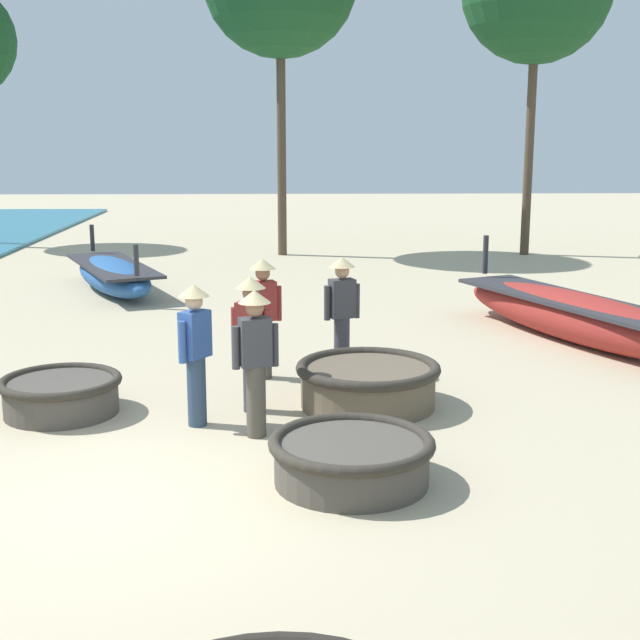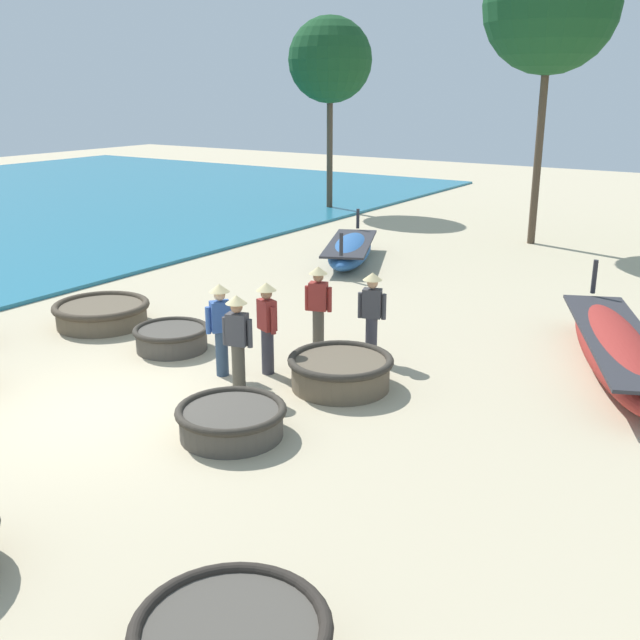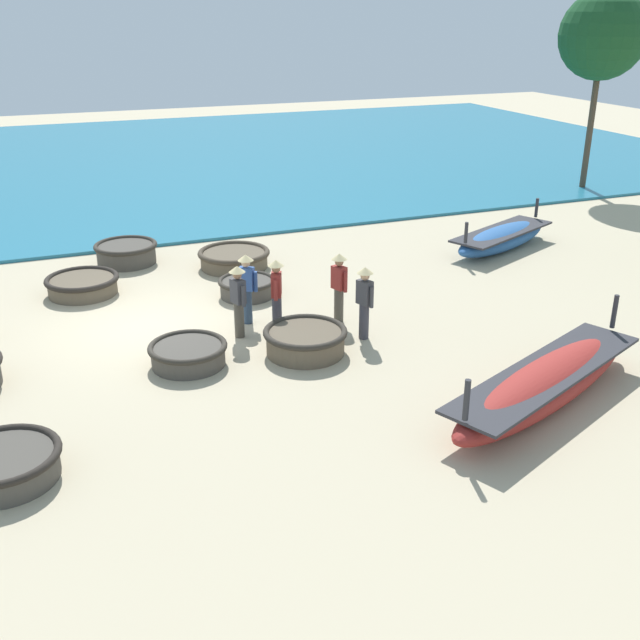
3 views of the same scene
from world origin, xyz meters
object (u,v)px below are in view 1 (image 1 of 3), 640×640
object	(u,v)px
fisherman_hauling	(251,335)
fisherman_crouching	(195,345)
long_boat_white_hull	(113,275)
long_boat_blue_hull	(579,317)
fisherman_standing_left	(263,310)
coracle_center	(368,383)
coracle_far_right	(352,458)
coracle_front_right	(61,393)
fisherman_standing_right	(342,308)
fisherman_by_coracle	(255,354)

from	to	relation	value
fisherman_hauling	fisherman_crouching	bearing A→B (deg)	-140.07
fisherman_crouching	fisherman_hauling	world-z (taller)	same
long_boat_white_hull	long_boat_blue_hull	size ratio (longest dim) A/B	0.78
fisherman_crouching	fisherman_standing_left	xyz separation A→B (m)	(0.71, 2.00, 0.00)
fisherman_standing_left	fisherman_crouching	bearing A→B (deg)	-109.39
fisherman_crouching	coracle_center	bearing A→B (deg)	18.11
coracle_far_right	fisherman_crouching	distance (m)	2.55
coracle_far_right	fisherman_standing_left	size ratio (longest dim) A/B	0.98
coracle_center	fisherman_hauling	xyz separation A→B (m)	(-1.43, -0.15, 0.65)
fisherman_crouching	long_boat_blue_hull	bearing A→B (deg)	35.01
coracle_far_right	fisherman_hauling	size ratio (longest dim) A/B	0.98
coracle_front_right	long_boat_white_hull	distance (m)	8.40
fisherman_standing_left	long_boat_white_hull	bearing A→B (deg)	116.65
long_boat_blue_hull	fisherman_standing_right	size ratio (longest dim) A/B	3.40
coracle_far_right	coracle_front_right	world-z (taller)	coracle_far_right
coracle_center	fisherman_by_coracle	xyz separation A→B (m)	(-1.34, -1.07, 0.65)
coracle_center	fisherman_standing_right	size ratio (longest dim) A/B	1.08
fisherman_standing_right	fisherman_by_coracle	world-z (taller)	same
long_boat_white_hull	fisherman_standing_right	size ratio (longest dim) A/B	2.64
fisherman_by_coracle	coracle_far_right	bearing A→B (deg)	-54.38
long_boat_white_hull	fisherman_hauling	xyz separation A→B (m)	(3.33, -8.30, 0.60)
fisherman_standing_left	fisherman_by_coracle	bearing A→B (deg)	-90.04
coracle_center	fisherman_standing_right	distance (m)	1.64
long_boat_white_hull	fisherman_hauling	size ratio (longest dim) A/B	2.64
long_boat_white_hull	long_boat_blue_hull	world-z (taller)	long_boat_blue_hull
coracle_center	long_boat_white_hull	bearing A→B (deg)	120.28
coracle_far_right	fisherman_by_coracle	world-z (taller)	fisherman_by_coracle
coracle_center	long_boat_white_hull	distance (m)	9.44
coracle_center	long_boat_blue_hull	distance (m)	4.99
long_boat_blue_hull	fisherman_standing_right	distance (m)	4.40
coracle_center	fisherman_crouching	world-z (taller)	fisherman_crouching
coracle_front_right	fisherman_standing_left	world-z (taller)	fisherman_standing_left
coracle_center	coracle_front_right	distance (m)	3.75
coracle_front_right	fisherman_hauling	distance (m)	2.42
fisherman_standing_right	fisherman_by_coracle	distance (m)	2.77
fisherman_crouching	fisherman_hauling	size ratio (longest dim) A/B	1.00
long_boat_blue_hull	fisherman_standing_left	bearing A→B (deg)	-158.16
long_boat_blue_hull	fisherman_by_coracle	size ratio (longest dim) A/B	3.40
coracle_front_right	fisherman_standing_left	bearing A→B (deg)	32.38
fisherman_crouching	fisherman_standing_left	size ratio (longest dim) A/B	1.00
coracle_center	fisherman_standing_left	size ratio (longest dim) A/B	1.08
coracle_far_right	fisherman_standing_right	bearing A→B (deg)	88.49
fisherman_standing_right	fisherman_crouching	distance (m)	2.80
coracle_far_right	long_boat_white_hull	bearing A→B (deg)	112.58
coracle_far_right	long_boat_blue_hull	size ratio (longest dim) A/B	0.29
coracle_far_right	fisherman_crouching	size ratio (longest dim) A/B	0.98
long_boat_white_hull	fisherman_standing_left	size ratio (longest dim) A/B	2.64
coracle_front_right	long_boat_blue_hull	world-z (taller)	long_boat_blue_hull
fisherman_crouching	coracle_far_right	bearing A→B (deg)	-46.39
fisherman_hauling	long_boat_white_hull	bearing A→B (deg)	111.86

